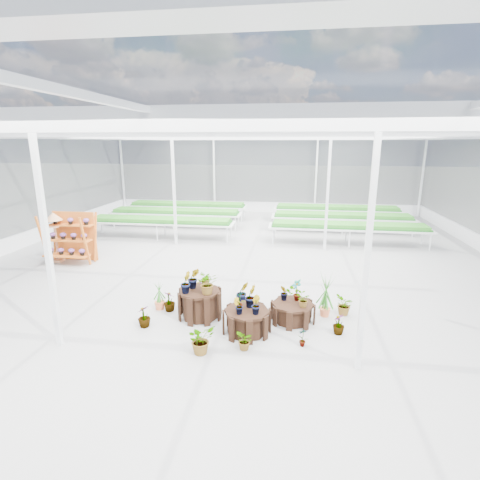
# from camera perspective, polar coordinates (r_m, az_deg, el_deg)

# --- Properties ---
(ground_plane) EXTENTS (24.00, 24.00, 0.00)m
(ground_plane) POSITION_cam_1_polar(r_m,az_deg,el_deg) (11.30, -1.12, -6.53)
(ground_plane) COLOR gray
(ground_plane) RESTS_ON ground
(greenhouse_shell) EXTENTS (18.00, 24.00, 4.50)m
(greenhouse_shell) POSITION_cam_1_polar(r_m,az_deg,el_deg) (10.70, -1.18, 4.78)
(greenhouse_shell) COLOR white
(greenhouse_shell) RESTS_ON ground
(steel_frame) EXTENTS (18.00, 24.00, 4.50)m
(steel_frame) POSITION_cam_1_polar(r_m,az_deg,el_deg) (10.70, -1.18, 4.78)
(steel_frame) COLOR silver
(steel_frame) RESTS_ON ground
(nursery_benches) EXTENTS (16.00, 7.00, 0.84)m
(nursery_benches) POSITION_cam_1_polar(r_m,az_deg,el_deg) (18.06, 2.49, 2.94)
(nursery_benches) COLOR silver
(nursery_benches) RESTS_ON ground
(plinth_tall) EXTENTS (1.21, 1.21, 0.69)m
(plinth_tall) POSITION_cam_1_polar(r_m,az_deg,el_deg) (9.12, -6.11, -9.64)
(plinth_tall) COLOR black
(plinth_tall) RESTS_ON ground
(plinth_mid) EXTENTS (1.24, 1.24, 0.54)m
(plinth_mid) POSITION_cam_1_polar(r_m,az_deg,el_deg) (8.41, 1.03, -12.30)
(plinth_mid) COLOR black
(plinth_mid) RESTS_ON ground
(plinth_low) EXTENTS (1.14, 1.14, 0.45)m
(plinth_low) POSITION_cam_1_polar(r_m,az_deg,el_deg) (9.01, 8.03, -10.84)
(plinth_low) COLOR black
(plinth_low) RESTS_ON ground
(shelf_rack) EXTENTS (1.65, 0.88, 1.74)m
(shelf_rack) POSITION_cam_1_polar(r_m,az_deg,el_deg) (14.19, -24.55, 0.22)
(shelf_rack) COLOR #BF5B1B
(shelf_rack) RESTS_ON ground
(bird_table) EXTENTS (0.48, 0.48, 1.76)m
(bird_table) POSITION_cam_1_polar(r_m,az_deg,el_deg) (14.51, -26.25, 0.36)
(bird_table) COLOR tan
(bird_table) RESTS_ON ground
(nursery_plants) EXTENTS (5.01, 3.16, 1.23)m
(nursery_plants) POSITION_cam_1_polar(r_m,az_deg,el_deg) (8.87, 0.99, -9.29)
(nursery_plants) COLOR #2C7623
(nursery_plants) RESTS_ON ground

